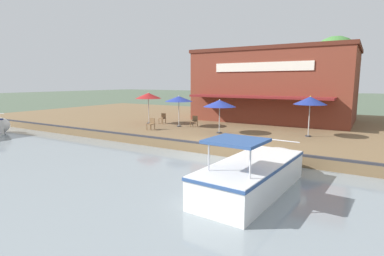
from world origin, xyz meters
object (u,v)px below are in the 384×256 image
at_px(cafe_chair_facing_river, 151,123).
at_px(tree_behind_restaurant, 332,61).
at_px(motorboat_outer_channel, 259,171).
at_px(cafe_chair_back_row_seat, 194,121).
at_px(patio_umbrella_far_corner, 310,101).
at_px(patio_umbrella_near_quay_edge, 220,103).
at_px(patio_umbrella_back_row, 179,99).
at_px(waterfront_restaurant, 275,85).
at_px(cafe_chair_far_corner_seat, 163,118).
at_px(patio_umbrella_by_entrance, 148,96).

bearing_deg(cafe_chair_facing_river, tree_behind_restaurant, 148.26).
bearing_deg(motorboat_outer_channel, cafe_chair_back_row_seat, -137.87).
relative_size(patio_umbrella_far_corner, patio_umbrella_near_quay_edge, 1.13).
height_order(patio_umbrella_back_row, patio_umbrella_near_quay_edge, patio_umbrella_back_row).
distance_m(patio_umbrella_far_corner, cafe_chair_back_row_seat, 8.59).
height_order(waterfront_restaurant, cafe_chair_facing_river, waterfront_restaurant).
xyz_separation_m(patio_umbrella_far_corner, tree_behind_restaurant, (-13.15, -0.36, 3.17)).
xyz_separation_m(cafe_chair_back_row_seat, tree_behind_restaurant, (-13.27, 8.04, 4.99)).
bearing_deg(patio_umbrella_back_row, motorboat_outer_channel, 47.33).
bearing_deg(motorboat_outer_channel, cafe_chair_far_corner_seat, -129.18).
bearing_deg(cafe_chair_facing_river, cafe_chair_back_row_seat, 145.86).
relative_size(cafe_chair_far_corner_seat, cafe_chair_back_row_seat, 1.00).
xyz_separation_m(patio_umbrella_by_entrance, motorboat_outer_channel, (8.72, 12.44, -2.23)).
height_order(patio_umbrella_far_corner, cafe_chair_facing_river, patio_umbrella_far_corner).
distance_m(waterfront_restaurant, cafe_chair_far_corner_seat, 10.77).
height_order(cafe_chair_far_corner_seat, cafe_chair_facing_river, same).
bearing_deg(waterfront_restaurant, cafe_chair_far_corner_seat, -43.66).
bearing_deg(patio_umbrella_back_row, cafe_chair_back_row_seat, 114.26).
bearing_deg(patio_umbrella_near_quay_edge, patio_umbrella_by_entrance, -100.04).
xyz_separation_m(patio_umbrella_far_corner, cafe_chair_facing_river, (2.99, -10.34, -1.82)).
bearing_deg(waterfront_restaurant, patio_umbrella_far_corner, 29.86).
height_order(patio_umbrella_back_row, tree_behind_restaurant, tree_behind_restaurant).
xyz_separation_m(waterfront_restaurant, motorboat_outer_channel, (16.88, 4.24, -3.05)).
distance_m(cafe_chair_far_corner_seat, cafe_chair_facing_river, 3.34).
bearing_deg(patio_umbrella_by_entrance, tree_behind_restaurant, 138.14).
bearing_deg(patio_umbrella_by_entrance, patio_umbrella_back_row, 87.93).
xyz_separation_m(patio_umbrella_far_corner, motorboat_outer_channel, (9.23, -0.15, -2.20)).
xyz_separation_m(cafe_chair_far_corner_seat, motorboat_outer_channel, (9.33, 11.45, -0.38)).
relative_size(patio_umbrella_near_quay_edge, tree_behind_restaurant, 0.29).
distance_m(patio_umbrella_by_entrance, patio_umbrella_back_row, 3.10).
bearing_deg(cafe_chair_facing_river, motorboat_outer_channel, 58.53).
relative_size(waterfront_restaurant, motorboat_outer_channel, 1.99).
distance_m(waterfront_restaurant, patio_umbrella_by_entrance, 11.59).
distance_m(patio_umbrella_near_quay_edge, cafe_chair_facing_river, 5.29).
xyz_separation_m(patio_umbrella_by_entrance, patio_umbrella_near_quay_edge, (1.27, 7.15, -0.30)).
xyz_separation_m(cafe_chair_facing_river, cafe_chair_back_row_seat, (-2.87, 1.95, 0.00)).
distance_m(waterfront_restaurant, patio_umbrella_far_corner, 8.86).
bearing_deg(cafe_chair_facing_river, waterfront_restaurant, 150.82).
xyz_separation_m(patio_umbrella_back_row, cafe_chair_back_row_seat, (-0.50, 1.10, -1.68)).
bearing_deg(cafe_chair_facing_river, patio_umbrella_far_corner, 106.15).
height_order(patio_umbrella_back_row, cafe_chair_far_corner_seat, patio_umbrella_back_row).
xyz_separation_m(patio_umbrella_near_quay_edge, cafe_chair_far_corner_seat, (-1.87, -6.17, -1.55)).
height_order(cafe_chair_facing_river, cafe_chair_back_row_seat, same).
bearing_deg(cafe_chair_far_corner_seat, waterfront_restaurant, 136.34).
distance_m(cafe_chair_back_row_seat, tree_behind_restaurant, 16.30).
bearing_deg(cafe_chair_back_row_seat, patio_umbrella_back_row, -65.74).
height_order(patio_umbrella_by_entrance, cafe_chair_facing_river, patio_umbrella_by_entrance).
relative_size(cafe_chair_far_corner_seat, tree_behind_restaurant, 0.11).
relative_size(patio_umbrella_far_corner, motorboat_outer_channel, 0.38).
height_order(cafe_chair_back_row_seat, motorboat_outer_channel, motorboat_outer_channel).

